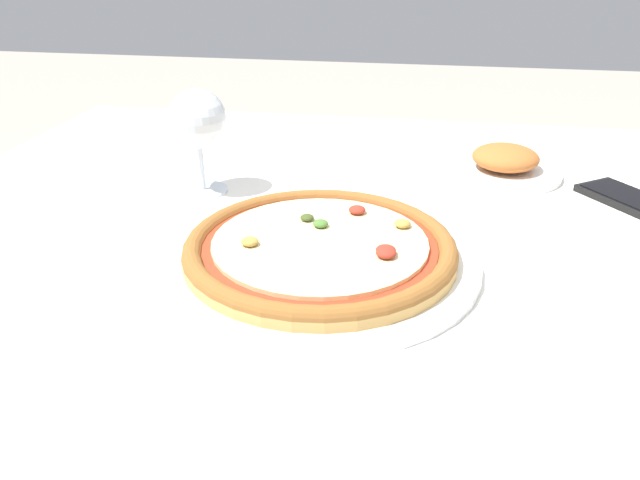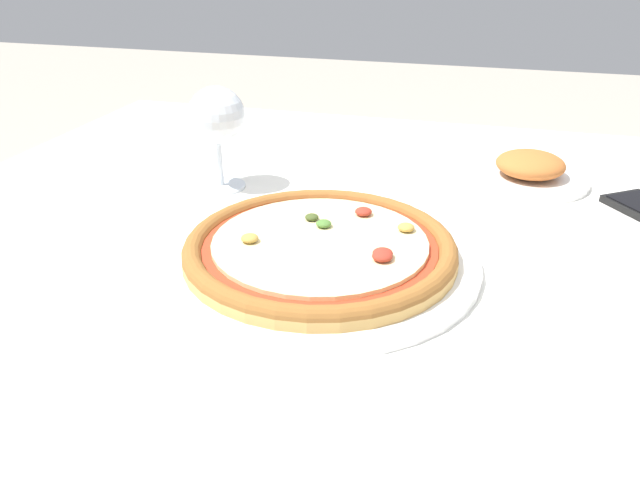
% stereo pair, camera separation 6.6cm
% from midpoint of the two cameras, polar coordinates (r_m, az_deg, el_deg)
% --- Properties ---
extents(dining_table, '(1.28, 1.12, 0.72)m').
position_cam_midpoint_polar(dining_table, '(0.80, 1.48, -5.01)').
color(dining_table, '#997047').
rests_on(dining_table, ground_plane).
extents(pizza_plate, '(0.36, 0.36, 0.04)m').
position_cam_midpoint_polar(pizza_plate, '(0.71, -2.67, -1.03)').
color(pizza_plate, white).
rests_on(pizza_plate, dining_table).
extents(wine_glass_far_left, '(0.08, 0.08, 0.15)m').
position_cam_midpoint_polar(wine_glass_far_left, '(0.90, -13.26, 10.48)').
color(wine_glass_far_left, silver).
rests_on(wine_glass_far_left, dining_table).
extents(cell_phone, '(0.14, 0.16, 0.01)m').
position_cam_midpoint_polar(cell_phone, '(0.96, 24.87, 3.28)').
color(cell_phone, black).
rests_on(cell_phone, dining_table).
extents(side_plate, '(0.17, 0.17, 0.05)m').
position_cam_midpoint_polar(side_plate, '(1.00, 14.72, 6.72)').
color(side_plate, white).
rests_on(side_plate, dining_table).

